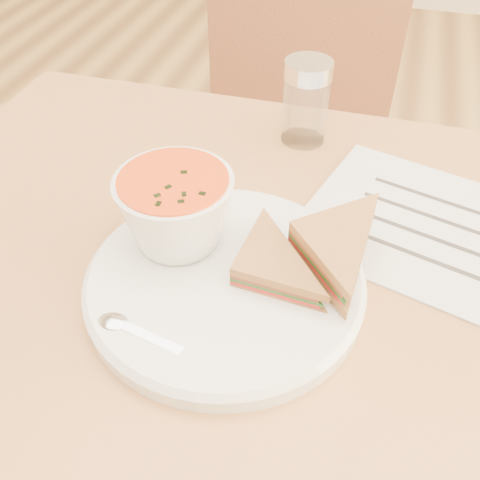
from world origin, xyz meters
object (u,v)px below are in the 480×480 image
(chair_far, at_px, (299,174))
(soup_bowl, at_px, (176,213))
(dining_table, at_px, (282,450))
(plate, at_px, (225,282))
(condiment_shaker, at_px, (306,102))

(chair_far, relative_size, soup_bowl, 7.92)
(dining_table, relative_size, plate, 3.61)
(condiment_shaker, bearing_deg, dining_table, -79.14)
(soup_bowl, distance_m, condiment_shaker, 0.27)
(condiment_shaker, bearing_deg, plate, -94.44)
(soup_bowl, bearing_deg, chair_far, 86.00)
(dining_table, bearing_deg, soup_bowl, 178.39)
(plate, bearing_deg, condiment_shaker, 85.56)
(dining_table, relative_size, condiment_shaker, 8.96)
(dining_table, bearing_deg, plate, -157.42)
(dining_table, relative_size, chair_far, 1.08)
(plate, distance_m, condiment_shaker, 0.30)
(dining_table, height_order, condiment_shaker, condiment_shaker)
(chair_far, distance_m, condiment_shaker, 0.46)
(dining_table, distance_m, plate, 0.39)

